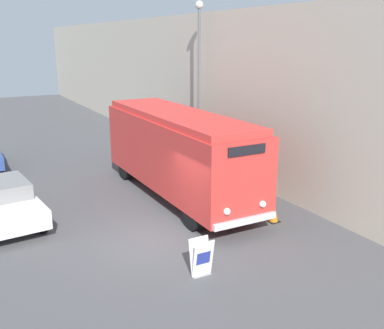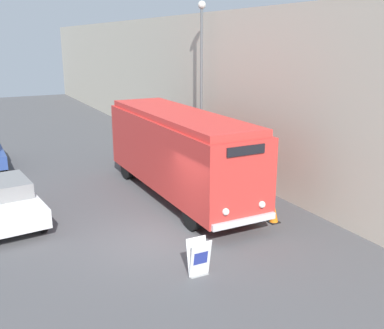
{
  "view_description": "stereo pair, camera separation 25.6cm",
  "coord_description": "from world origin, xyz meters",
  "px_view_note": "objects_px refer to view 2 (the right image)",
  "views": [
    {
      "loc": [
        -4.99,
        -11.65,
        6.02
      ],
      "look_at": [
        1.95,
        1.14,
        1.94
      ],
      "focal_mm": 42.0,
      "sensor_mm": 36.0,
      "label": 1
    },
    {
      "loc": [
        -4.76,
        -11.77,
        6.02
      ],
      "look_at": [
        1.95,
        1.14,
        1.94
      ],
      "focal_mm": 42.0,
      "sensor_mm": 36.0,
      "label": 2
    }
  ],
  "objects_px": {
    "sign_board": "(199,258)",
    "streetlamp": "(201,65)",
    "traffic_cone": "(274,214)",
    "vintage_bus": "(179,150)",
    "parked_car_near": "(4,200)"
  },
  "relations": [
    {
      "from": "vintage_bus",
      "to": "parked_car_near",
      "type": "height_order",
      "value": "vintage_bus"
    },
    {
      "from": "sign_board",
      "to": "parked_car_near",
      "type": "bearing_deg",
      "value": 123.44
    },
    {
      "from": "traffic_cone",
      "to": "parked_car_near",
      "type": "bearing_deg",
      "value": 151.88
    },
    {
      "from": "vintage_bus",
      "to": "sign_board",
      "type": "height_order",
      "value": "vintage_bus"
    },
    {
      "from": "parked_car_near",
      "to": "traffic_cone",
      "type": "distance_m",
      "value": 9.16
    },
    {
      "from": "streetlamp",
      "to": "parked_car_near",
      "type": "distance_m",
      "value": 10.47
    },
    {
      "from": "parked_car_near",
      "to": "streetlamp",
      "type": "bearing_deg",
      "value": 12.03
    },
    {
      "from": "sign_board",
      "to": "streetlamp",
      "type": "xyz_separation_m",
      "value": [
        5.06,
        9.17,
        4.35
      ]
    },
    {
      "from": "vintage_bus",
      "to": "streetlamp",
      "type": "relative_size",
      "value": 1.2
    },
    {
      "from": "traffic_cone",
      "to": "streetlamp",
      "type": "bearing_deg",
      "value": 81.21
    },
    {
      "from": "vintage_bus",
      "to": "streetlamp",
      "type": "distance_m",
      "value": 5.28
    },
    {
      "from": "streetlamp",
      "to": "vintage_bus",
      "type": "bearing_deg",
      "value": -129.99
    },
    {
      "from": "streetlamp",
      "to": "traffic_cone",
      "type": "distance_m",
      "value": 8.6
    },
    {
      "from": "sign_board",
      "to": "parked_car_near",
      "type": "distance_m",
      "value": 7.5
    },
    {
      "from": "parked_car_near",
      "to": "traffic_cone",
      "type": "bearing_deg",
      "value": -33.69
    }
  ]
}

